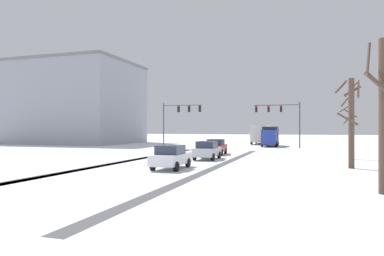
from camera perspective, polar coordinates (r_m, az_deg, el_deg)
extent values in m
cube|color=#4C4C51|center=(29.12, -11.72, -5.50)|extent=(1.01, 35.79, 0.01)
cube|color=#4C4C51|center=(26.04, 4.46, -6.15)|extent=(0.72, 35.79, 0.01)
cube|color=#4C4C51|center=(29.07, -11.55, -5.51)|extent=(0.79, 35.79, 0.01)
cube|color=white|center=(23.70, 19.50, -6.61)|extent=(4.00, 35.79, 0.12)
cylinder|color=#47474C|center=(51.44, 17.14, 0.48)|extent=(0.18, 0.18, 6.50)
cylinder|color=#47474C|center=(51.50, 13.60, 3.65)|extent=(6.34, 0.50, 0.12)
cube|color=black|center=(51.46, 14.31, 3.04)|extent=(0.33, 0.26, 0.90)
sphere|color=red|center=(51.32, 14.31, 3.39)|extent=(0.20, 0.20, 0.20)
sphere|color=black|center=(51.31, 14.31, 3.05)|extent=(0.20, 0.20, 0.20)
sphere|color=black|center=(51.29, 14.31, 2.72)|extent=(0.20, 0.20, 0.20)
cube|color=black|center=(51.50, 12.37, 3.04)|extent=(0.33, 0.26, 0.90)
sphere|color=red|center=(51.36, 12.36, 3.39)|extent=(0.20, 0.20, 0.20)
sphere|color=black|center=(51.34, 12.36, 3.05)|extent=(0.20, 0.20, 0.20)
sphere|color=black|center=(51.33, 12.36, 2.72)|extent=(0.20, 0.20, 0.20)
cube|color=black|center=(51.60, 10.43, 3.04)|extent=(0.33, 0.26, 0.90)
sphere|color=red|center=(51.46, 10.41, 3.38)|extent=(0.20, 0.20, 0.20)
sphere|color=black|center=(51.44, 10.41, 3.04)|extent=(0.20, 0.20, 0.20)
sphere|color=black|center=(51.43, 10.41, 2.71)|extent=(0.20, 0.20, 0.20)
cylinder|color=#47474C|center=(51.41, -4.65, 0.48)|extent=(0.18, 0.18, 6.50)
cylinder|color=#47474C|center=(50.53, -1.57, 3.72)|extent=(5.81, 0.25, 0.12)
cube|color=black|center=(50.68, -2.20, 3.09)|extent=(0.33, 0.25, 0.90)
sphere|color=red|center=(50.85, -2.14, 3.42)|extent=(0.20, 0.20, 0.20)
sphere|color=black|center=(50.83, -2.14, 3.08)|extent=(0.20, 0.20, 0.20)
sphere|color=black|center=(50.82, -2.14, 2.74)|extent=(0.20, 0.20, 0.20)
cube|color=black|center=(50.19, -0.47, 3.12)|extent=(0.33, 0.25, 0.90)
sphere|color=red|center=(50.36, -0.42, 3.45)|extent=(0.20, 0.20, 0.20)
sphere|color=black|center=(50.34, -0.42, 3.11)|extent=(0.20, 0.20, 0.20)
sphere|color=black|center=(50.32, -0.42, 2.77)|extent=(0.20, 0.20, 0.20)
cube|color=black|center=(49.74, 1.29, 3.15)|extent=(0.33, 0.25, 0.90)
sphere|color=red|center=(49.91, 1.34, 3.48)|extent=(0.20, 0.20, 0.20)
sphere|color=black|center=(49.89, 1.34, 3.14)|extent=(0.20, 0.20, 0.20)
sphere|color=black|center=(49.87, 1.34, 2.80)|extent=(0.20, 0.20, 0.20)
cube|color=red|center=(37.05, 3.93, -3.30)|extent=(1.93, 4.19, 0.70)
cube|color=#2D3847|center=(36.87, 3.89, -2.31)|extent=(1.66, 1.99, 0.60)
cylinder|color=black|center=(38.47, 3.10, -3.70)|extent=(0.26, 0.65, 0.64)
cylinder|color=black|center=(38.18, 5.48, -3.73)|extent=(0.26, 0.65, 0.64)
cylinder|color=black|center=(35.99, 2.28, -3.95)|extent=(0.26, 0.65, 0.64)
cylinder|color=black|center=(35.68, 4.82, -3.99)|extent=(0.26, 0.65, 0.64)
cube|color=#B7BABF|center=(31.28, 2.50, -3.90)|extent=(1.81, 4.14, 0.70)
cube|color=#2D3847|center=(31.09, 2.43, -2.72)|extent=(1.61, 1.94, 0.60)
cylinder|color=black|center=(32.73, 1.66, -4.34)|extent=(0.24, 0.65, 0.64)
cylinder|color=black|center=(32.35, 4.43, -4.39)|extent=(0.24, 0.65, 0.64)
cylinder|color=black|center=(30.29, 0.42, -4.69)|extent=(0.24, 0.65, 0.64)
cylinder|color=black|center=(29.88, 3.41, -4.75)|extent=(0.24, 0.65, 0.64)
cube|color=silver|center=(23.98, -3.42, -5.07)|extent=(1.78, 4.13, 0.70)
cube|color=#2D3847|center=(23.79, -3.55, -3.54)|extent=(1.60, 1.93, 0.60)
cylinder|color=black|center=(25.48, -4.14, -5.57)|extent=(0.23, 0.64, 0.64)
cylinder|color=black|center=(24.95, -0.66, -5.68)|extent=(0.23, 0.64, 0.64)
cylinder|color=black|center=(23.14, -6.41, -6.13)|extent=(0.23, 0.64, 0.64)
cylinder|color=black|center=(22.55, -2.61, -6.28)|extent=(0.23, 0.64, 0.64)
cube|color=silver|center=(63.90, 11.14, -0.81)|extent=(2.81, 11.07, 2.90)
cube|color=#283342|center=(63.90, 11.14, -0.49)|extent=(2.82, 10.19, 0.90)
cylinder|color=black|center=(60.01, 11.93, -2.24)|extent=(0.33, 0.97, 0.96)
cylinder|color=black|center=(60.24, 9.68, -2.23)|extent=(0.33, 0.97, 0.96)
cylinder|color=black|center=(67.13, 12.41, -2.01)|extent=(0.33, 0.97, 0.96)
cylinder|color=black|center=(67.34, 10.39, -2.00)|extent=(0.33, 0.97, 0.96)
cube|color=#233899|center=(52.52, 12.41, -1.47)|extent=(2.15, 2.25, 2.10)
cube|color=#333338|center=(56.20, 12.69, -1.12)|extent=(2.32, 5.25, 2.60)
cylinder|color=black|center=(52.93, 13.54, -2.60)|extent=(0.30, 0.85, 0.84)
cylinder|color=black|center=(53.07, 11.36, -2.59)|extent=(0.30, 0.85, 0.84)
cylinder|color=black|center=(57.61, 13.80, -2.39)|extent=(0.30, 0.85, 0.84)
cylinder|color=black|center=(57.74, 11.79, -2.39)|extent=(0.30, 0.85, 0.84)
cylinder|color=brown|center=(16.77, 28.72, 1.70)|extent=(0.37, 0.37, 6.55)
cylinder|color=brown|center=(17.07, 26.78, 10.01)|extent=(0.41, 1.22, 1.65)
cylinder|color=brown|center=(16.34, 28.24, 6.20)|extent=(1.17, 0.67, 1.27)
cylinder|color=brown|center=(26.51, 24.53, 0.70)|extent=(0.39, 0.39, 6.23)
cylinder|color=brown|center=(27.17, 24.66, 5.50)|extent=(1.16, 0.43, 0.74)
cylinder|color=brown|center=(26.65, 25.48, 5.66)|extent=(0.25, 0.99, 1.09)
cylinder|color=brown|center=(25.89, 24.00, 1.35)|extent=(1.34, 0.79, 0.94)
cylinder|color=brown|center=(27.01, 23.11, 6.21)|extent=(0.97, 1.40, 1.05)
cylinder|color=#4C3828|center=(34.51, 24.37, 0.63)|extent=(0.32, 0.32, 6.35)
cylinder|color=#4C3828|center=(34.04, 24.43, 2.19)|extent=(1.06, 0.16, 0.76)
cylinder|color=#4C3828|center=(35.18, 23.93, 3.12)|extent=(1.36, 0.50, 0.97)
cylinder|color=#4C3828|center=(35.28, 24.65, 5.87)|extent=(1.23, 0.60, 1.52)
cylinder|color=#4C3828|center=(34.87, 24.07, 1.34)|extent=(0.84, 0.41, 0.92)
cylinder|color=#4C3828|center=(34.85, 23.58, 3.84)|extent=(0.76, 1.02, 0.87)
cube|color=#9399A3|center=(70.03, -19.14, 3.59)|extent=(23.62, 17.03, 14.45)
cube|color=slate|center=(70.90, -19.14, 9.63)|extent=(23.92, 17.33, 0.50)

